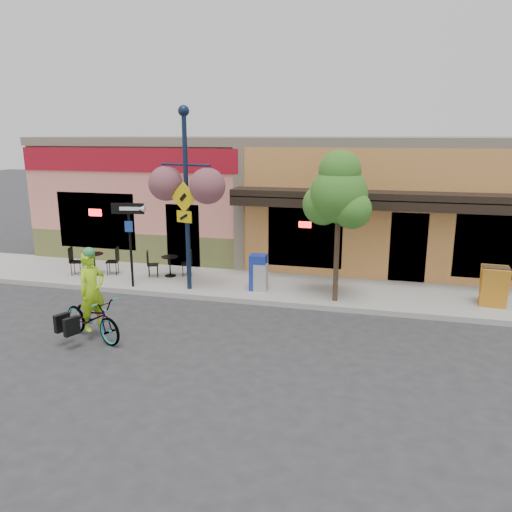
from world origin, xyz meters
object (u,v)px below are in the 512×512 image
Objects in this scene: building at (291,195)px; one_way_sign at (131,245)px; newspaper_box_blue at (258,272)px; lamp_post at (187,201)px; newspaper_box_grey at (261,277)px; cyclist_rider at (93,301)px; bicycle at (92,318)px; street_tree at (338,227)px.

building is 7.65m from one_way_sign.
lamp_post is at bearing -170.62° from newspaper_box_blue.
lamp_post is 3.07m from newspaper_box_grey.
building is at bearing 7.95° from cyclist_rider.
one_way_sign is at bearing -158.10° from lamp_post.
bicycle is 1.83× the size of newspaper_box_blue.
lamp_post is at bearing -170.75° from newspaper_box_grey.
lamp_post is 4.95× the size of newspaper_box_blue.
street_tree reaches higher than cyclist_rider.
newspaper_box_grey is (0.09, -0.05, -0.13)m from newspaper_box_blue.
cyclist_rider reaches higher than newspaper_box_blue.
bicycle is 4.42m from lamp_post.
building is at bearing 110.58° from street_tree.
lamp_post is at bearing 9.81° from cyclist_rider.
street_tree is at bearing -8.64° from one_way_sign.
one_way_sign reaches higher than newspaper_box_grey.
bicycle is at bearing -87.31° from one_way_sign.
building is 4.41× the size of street_tree.
newspaper_box_blue is at bearing -12.61° from bicycle.
bicycle is (-2.75, -10.18, -1.74)m from building.
newspaper_box_blue is at bearing -1.22° from one_way_sign.
newspaper_box_grey is at bearing -13.76° from bicycle.
building reaches higher than street_tree.
lamp_post reaches higher than newspaper_box_grey.
street_tree is at bearing -12.00° from newspaper_box_blue.
bicycle is 0.37× the size of lamp_post.
lamp_post reaches higher than newspaper_box_blue.
cyclist_rider reaches higher than newspaper_box_grey.
lamp_post is 2.07× the size of one_way_sign.
street_tree reaches higher than newspaper_box_grey.
one_way_sign is at bearing -171.68° from newspaper_box_grey.
building is 10.61m from cyclist_rider.
building reaches higher than newspaper_box_grey.
bicycle is 2.42× the size of newspaper_box_grey.
newspaper_box_grey is at bearing -32.17° from newspaper_box_blue.
newspaper_box_blue is (2.91, 4.09, 0.17)m from bicycle.
one_way_sign is at bearing 36.94° from cyclist_rider.
bicycle is 0.47× the size of street_tree.
building is 10.68m from bicycle.
building is 7.20× the size of one_way_sign.
newspaper_box_grey is at bearing 23.96° from lamp_post.
street_tree is at bearing 14.42° from lamp_post.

